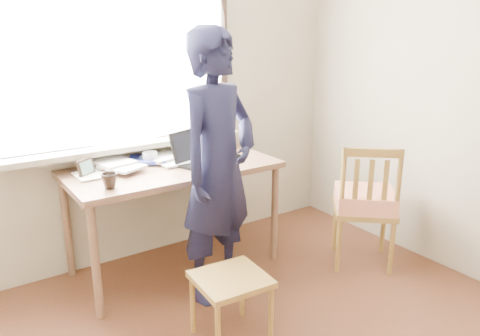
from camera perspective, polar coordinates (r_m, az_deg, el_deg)
room_shell at (r=2.06m, az=7.76°, el=12.92°), size 3.52×4.02×2.61m
desk at (r=3.44m, az=-8.21°, el=-1.07°), size 1.51×0.75×0.81m
laptop at (r=3.46m, az=-5.33°, el=1.53°), size 0.43×0.39×0.24m
mug_white at (r=3.49m, az=-10.91°, el=1.24°), size 0.14×0.14×0.09m
mug_dark at (r=3.01m, az=-15.62°, el=-1.51°), size 0.12×0.12×0.10m
mouse at (r=3.56m, az=-0.52°, el=1.44°), size 0.10×0.07×0.04m
desk_clutter at (r=3.48m, az=-13.36°, el=0.69°), size 0.84×0.51×0.05m
book_a at (r=3.50m, az=-15.68°, el=0.40°), size 0.32×0.34×0.03m
book_b at (r=3.87m, az=-4.26°, el=2.48°), size 0.24×0.28×0.02m
picture_frame at (r=3.29m, az=-18.30°, el=-0.06°), size 0.13×0.09×0.11m
work_chair at (r=2.77m, az=-1.11°, el=-14.24°), size 0.42×0.41×0.41m
side_chair at (r=3.67m, az=14.98°, el=-3.97°), size 0.62×0.62×0.97m
person at (r=3.04m, az=-2.67°, el=0.02°), size 0.76×0.62×1.79m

